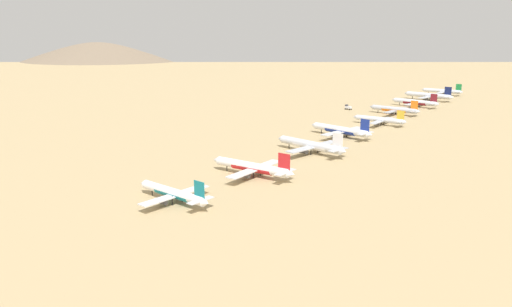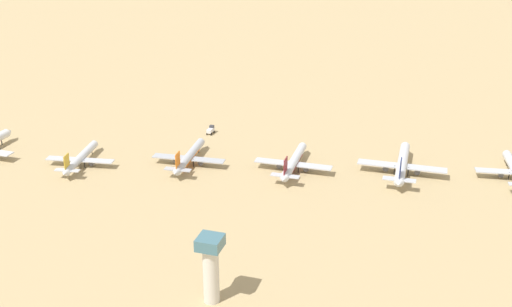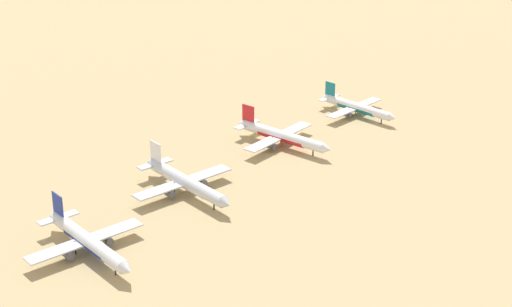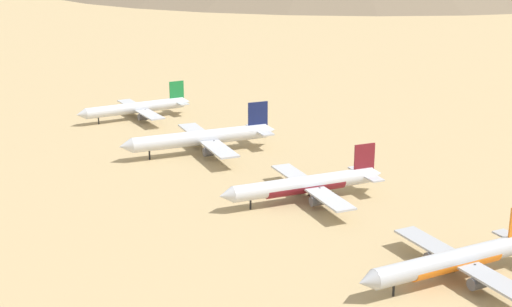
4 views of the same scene
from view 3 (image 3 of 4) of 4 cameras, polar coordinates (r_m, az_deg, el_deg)
parked_jet_5 at (r=245.20m, az=-11.27°, el=-5.77°), size 44.26×35.87×12.79m
parked_jet_6 at (r=275.93m, az=-4.77°, el=-1.91°), size 44.96×36.42×13.00m
parked_jet_7 at (r=311.66m, az=1.72°, el=1.19°), size 42.90×35.09×12.41m
parked_jet_8 at (r=343.73m, az=6.76°, el=3.11°), size 37.73×30.70×10.88m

